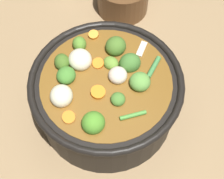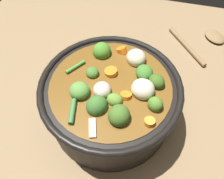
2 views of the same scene
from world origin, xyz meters
name	(u,v)px [view 2 (image 2 of 2)]	position (x,y,z in m)	size (l,w,h in m)	color
ground_plane	(111,113)	(0.00, 0.00, 0.00)	(1.10, 1.10, 0.00)	#8C704C
cooking_pot	(111,99)	(0.00, 0.00, 0.07)	(0.31, 0.31, 0.15)	black
wooden_spoon	(204,40)	(0.34, -0.23, 0.01)	(0.19, 0.19, 0.02)	olive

